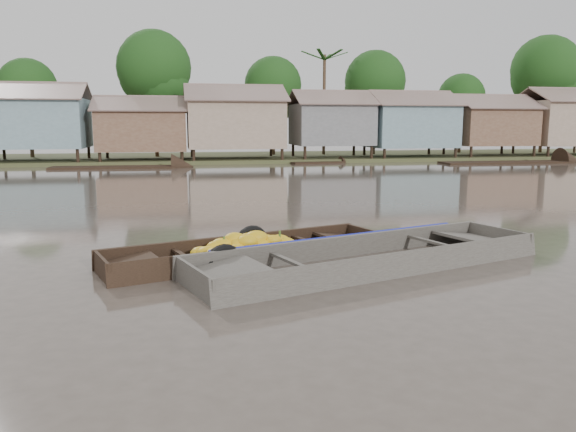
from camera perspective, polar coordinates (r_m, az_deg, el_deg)
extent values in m
plane|color=#483F37|center=(10.73, -3.07, -5.10)|extent=(120.00, 120.00, 0.00)
cube|color=#384723|center=(43.40, -9.15, 5.71)|extent=(120.00, 12.00, 0.50)
cube|color=slate|center=(40.81, -24.14, 8.59)|extent=(6.20, 5.20, 3.20)
cube|color=brown|center=(39.50, -24.81, 11.53)|extent=(6.60, 3.02, 1.28)
cube|color=brown|center=(42.23, -23.90, 11.39)|extent=(6.60, 3.02, 1.28)
cube|color=brown|center=(39.86, -14.58, 8.38)|extent=(5.80, 4.60, 2.70)
cube|color=brown|center=(38.64, -14.80, 11.02)|extent=(6.20, 2.67, 1.14)
cube|color=brown|center=(41.12, -14.58, 10.91)|extent=(6.20, 2.67, 1.14)
cube|color=gray|center=(39.98, -5.44, 9.29)|extent=(6.50, 5.30, 3.30)
cube|color=brown|center=(38.61, -5.28, 12.40)|extent=(6.90, 3.08, 1.31)
cube|color=brown|center=(41.46, -5.69, 12.19)|extent=(6.90, 3.08, 1.31)
cube|color=slate|center=(41.26, 4.40, 9.23)|extent=(5.40, 4.70, 2.90)
cube|color=brown|center=(40.08, 4.93, 11.94)|extent=(5.80, 2.73, 1.17)
cube|color=brown|center=(42.52, 3.98, 11.80)|extent=(5.80, 2.73, 1.17)
cube|color=slate|center=(43.24, 12.19, 8.92)|extent=(6.00, 5.00, 3.10)
cube|color=brown|center=(42.04, 13.02, 11.62)|extent=(6.40, 2.90, 1.24)
cube|color=brown|center=(44.52, 11.59, 11.53)|extent=(6.40, 2.90, 1.24)
cube|color=brown|center=(46.17, 19.71, 8.54)|extent=(5.70, 4.90, 2.80)
cube|color=brown|center=(45.06, 20.71, 10.84)|extent=(6.10, 2.85, 1.21)
cube|color=brown|center=(47.34, 19.01, 10.83)|extent=(6.10, 2.85, 1.21)
cube|color=gray|center=(49.78, 26.25, 8.44)|extent=(6.30, 5.10, 3.40)
cube|color=brown|center=(50.94, 25.48, 10.92)|extent=(6.70, 2.96, 1.26)
cylinder|color=#473323|center=(45.54, -24.70, 8.24)|extent=(0.28, 0.28, 4.90)
sphere|color=#183D13|center=(45.61, -24.95, 11.75)|extent=(4.20, 4.20, 4.20)
cylinder|color=#473323|center=(43.32, -13.28, 9.75)|extent=(0.28, 0.28, 6.30)
sphere|color=#183D13|center=(43.51, -13.47, 14.49)|extent=(5.40, 5.40, 5.40)
cylinder|color=#473323|center=(44.91, -1.51, 9.30)|extent=(0.28, 0.28, 5.25)
sphere|color=#183D13|center=(45.00, -1.52, 13.12)|extent=(4.50, 4.50, 4.50)
cylinder|color=#473323|center=(45.95, 8.73, 9.41)|extent=(0.28, 0.28, 5.60)
sphere|color=#183D13|center=(46.07, 8.83, 13.39)|extent=(4.80, 4.80, 4.80)
cylinder|color=#473323|center=(50.10, 17.06, 8.50)|extent=(0.28, 0.28, 4.55)
sphere|color=#183D13|center=(50.15, 17.21, 11.47)|extent=(3.90, 3.90, 3.90)
cylinder|color=#473323|center=(52.91, 24.43, 9.24)|extent=(0.28, 0.28, 6.65)
sphere|color=#183D13|center=(53.09, 24.72, 13.34)|extent=(5.70, 5.70, 5.70)
cylinder|color=#473323|center=(45.27, 3.68, 11.02)|extent=(0.24, 0.24, 8.00)
cube|color=black|center=(11.21, -4.05, -4.89)|extent=(5.66, 2.77, 0.08)
cube|color=black|center=(11.70, -5.33, -3.17)|extent=(5.49, 1.93, 0.53)
cube|color=black|center=(10.62, -2.66, -4.43)|extent=(5.49, 1.93, 0.53)
cube|color=black|center=(12.58, 7.59, -2.33)|extent=(0.45, 1.20, 0.50)
cube|color=black|center=(12.28, 5.77, -2.28)|extent=(1.26, 1.32, 0.20)
cube|color=black|center=(10.32, -18.35, -5.32)|extent=(0.45, 1.20, 0.50)
cube|color=black|center=(10.40, -15.73, -4.72)|extent=(1.26, 1.32, 0.20)
cube|color=black|center=(10.65, -10.63, -3.96)|extent=(0.47, 1.17, 0.05)
cube|color=black|center=(11.75, 1.87, -2.55)|extent=(0.47, 1.17, 0.05)
ellipsoid|color=gold|center=(11.05, -3.50, -2.77)|extent=(0.48, 0.40, 0.25)
ellipsoid|color=gold|center=(10.62, -6.68, -4.28)|extent=(0.52, 0.43, 0.27)
ellipsoid|color=gold|center=(11.68, -0.91, -2.56)|extent=(0.52, 0.44, 0.28)
ellipsoid|color=gold|center=(11.29, -5.32, -2.91)|extent=(0.43, 0.36, 0.23)
ellipsoid|color=gold|center=(11.20, -4.59, -2.65)|extent=(0.51, 0.42, 0.27)
ellipsoid|color=gold|center=(10.89, -2.84, -3.75)|extent=(0.43, 0.36, 0.23)
ellipsoid|color=gold|center=(10.75, -8.49, -4.28)|extent=(0.41, 0.34, 0.22)
ellipsoid|color=gold|center=(11.34, -0.26, -2.83)|extent=(0.49, 0.41, 0.26)
ellipsoid|color=gold|center=(11.04, -2.81, -3.01)|extent=(0.47, 0.39, 0.25)
ellipsoid|color=gold|center=(11.29, 1.16, -3.40)|extent=(0.45, 0.37, 0.23)
ellipsoid|color=gold|center=(10.78, -8.09, -3.77)|extent=(0.54, 0.45, 0.28)
ellipsoid|color=gold|center=(10.92, -7.30, -3.13)|extent=(0.46, 0.38, 0.24)
ellipsoid|color=gold|center=(11.23, -5.27, -2.78)|extent=(0.48, 0.40, 0.25)
ellipsoid|color=gold|center=(11.13, -3.25, -2.21)|extent=(0.55, 0.45, 0.29)
ellipsoid|color=gold|center=(10.69, -6.79, -3.84)|extent=(0.48, 0.40, 0.25)
ellipsoid|color=gold|center=(11.60, -3.53, -2.81)|extent=(0.44, 0.37, 0.23)
ellipsoid|color=gold|center=(10.52, -7.68, -4.69)|extent=(0.43, 0.35, 0.22)
ellipsoid|color=gold|center=(11.03, -5.44, -2.35)|extent=(0.51, 0.42, 0.27)
ellipsoid|color=gold|center=(11.19, -4.13, -2.27)|extent=(0.41, 0.34, 0.22)
ellipsoid|color=gold|center=(11.27, -6.04, -2.73)|extent=(0.42, 0.35, 0.22)
ellipsoid|color=gold|center=(11.14, -5.44, -2.82)|extent=(0.47, 0.39, 0.25)
ellipsoid|color=gold|center=(10.67, -7.29, -3.91)|extent=(0.53, 0.44, 0.28)
ellipsoid|color=gold|center=(11.67, -1.77, -2.81)|extent=(0.46, 0.39, 0.25)
ellipsoid|color=gold|center=(11.17, -1.55, -2.49)|extent=(0.42, 0.35, 0.22)
ellipsoid|color=gold|center=(10.91, -8.82, -3.74)|extent=(0.49, 0.41, 0.26)
ellipsoid|color=gold|center=(10.60, -6.93, -4.22)|extent=(0.53, 0.44, 0.28)
ellipsoid|color=gold|center=(10.74, -5.19, -3.42)|extent=(0.41, 0.34, 0.22)
ellipsoid|color=gold|center=(10.92, -4.18, -2.62)|extent=(0.51, 0.42, 0.27)
ellipsoid|color=gold|center=(10.95, -4.94, -2.89)|extent=(0.50, 0.41, 0.26)
ellipsoid|color=gold|center=(11.55, -3.63, -2.80)|extent=(0.46, 0.38, 0.24)
ellipsoid|color=gold|center=(11.22, -2.26, -2.54)|extent=(0.49, 0.41, 0.26)
ellipsoid|color=gold|center=(10.96, -6.67, -2.94)|extent=(0.54, 0.45, 0.28)
cylinder|color=#3F6626|center=(10.89, -6.50, -2.55)|extent=(0.04, 0.04, 0.18)
cylinder|color=#3F6626|center=(11.18, -3.13, -2.19)|extent=(0.04, 0.04, 0.18)
cylinder|color=#3F6626|center=(11.41, -0.84, -1.94)|extent=(0.04, 0.04, 0.18)
torus|color=black|center=(11.93, -3.71, -2.80)|extent=(0.80, 0.42, 0.78)
torus|color=black|center=(10.22, -6.55, -4.92)|extent=(0.79, 0.41, 0.77)
cube|color=#3D3834|center=(10.81, 8.29, -5.50)|extent=(7.11, 3.62, 0.08)
cube|color=#3D3834|center=(11.42, 5.71, -3.38)|extent=(6.83, 2.39, 0.57)
cube|color=#3D3834|center=(10.11, 11.29, -5.20)|extent=(6.83, 2.39, 0.57)
cube|color=#3D3834|center=(13.14, 20.51, -2.26)|extent=(0.60, 1.67, 0.54)
cube|color=#3D3834|center=(12.67, 18.75, -2.25)|extent=(1.62, 1.81, 0.23)
cube|color=#3D3834|center=(9.11, -9.52, -6.77)|extent=(0.60, 1.67, 0.54)
cube|color=#3D3834|center=(9.30, -5.99, -5.91)|extent=(1.62, 1.81, 0.23)
cube|color=#3D3834|center=(9.82, 0.55, -4.77)|extent=(0.62, 1.62, 0.05)
cube|color=#3D3834|center=(11.80, 14.79, -2.67)|extent=(0.62, 1.62, 0.05)
cube|color=#665E54|center=(10.80, 8.30, -5.29)|extent=(5.48, 2.97, 0.02)
cube|color=#0F199E|center=(11.42, 5.56, -2.26)|extent=(5.51, 1.89, 0.14)
torus|color=olive|center=(11.42, 14.41, -4.57)|extent=(0.40, 0.40, 0.06)
torus|color=olive|center=(11.41, 14.41, -4.38)|extent=(0.32, 0.32, 0.06)
cube|color=black|center=(38.36, 3.08, 5.28)|extent=(3.82, 1.53, 0.35)
cube|color=black|center=(35.69, -17.23, 4.57)|extent=(7.50, 1.93, 0.35)
cube|color=black|center=(41.21, 21.18, 4.94)|extent=(9.00, 2.12, 0.35)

